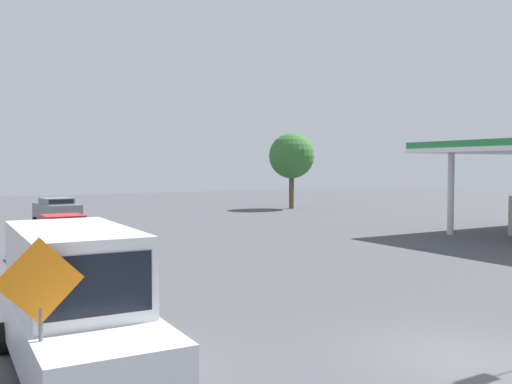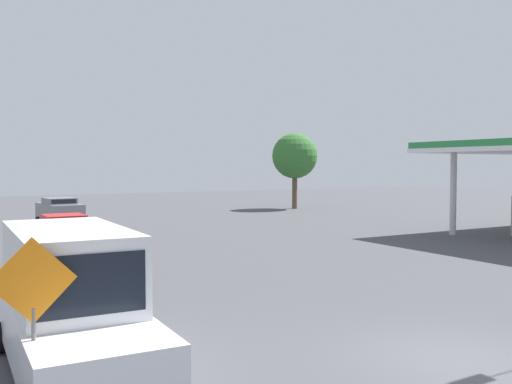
{
  "view_description": "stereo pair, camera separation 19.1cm",
  "coord_description": "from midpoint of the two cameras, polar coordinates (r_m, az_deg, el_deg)",
  "views": [
    {
      "loc": [
        9.21,
        7.59,
        3.88
      ],
      "look_at": [
        -1.36,
        -10.35,
        2.91
      ],
      "focal_mm": 40.0,
      "sensor_mm": 36.0,
      "label": 1
    },
    {
      "loc": [
        9.04,
        7.68,
        3.88
      ],
      "look_at": [
        -1.36,
        -10.35,
        2.91
      ],
      "focal_mm": 40.0,
      "sensor_mm": 36.0,
      "label": 2
    }
  ],
  "objects": [
    {
      "name": "ground_plane",
      "position": [
        12.51,
        19.31,
        -15.54
      ],
      "size": [
        140.0,
        140.0,
        0.0
      ],
      "primitive_type": "plane",
      "color": "#47474C"
    },
    {
      "name": "overhead_signal_span",
      "position": [
        11.54,
        22.43,
        11.56
      ],
      "size": [
        19.96,
        0.38,
        8.78
      ],
      "color": "#939399",
      "rests_on": "ground_plane"
    },
    {
      "name": "sedan_grey_withflow_deep",
      "position": [
        37.56,
        -19.43,
        -1.92
      ],
      "size": [
        2.4,
        4.4,
        1.87
      ],
      "color": "slate",
      "rests_on": "ground_plane"
    },
    {
      "name": "sedan_red_withflow_far",
      "position": [
        25.29,
        -18.96,
        -4.13
      ],
      "size": [
        1.98,
        3.93,
        1.82
      ],
      "color": "red",
      "rests_on": "ground_plane"
    },
    {
      "name": "box_truck_white_parked_shoulder",
      "position": [
        11.26,
        -18.1,
        -10.46
      ],
      "size": [
        2.48,
        6.43,
        2.72
      ],
      "color": "silver",
      "rests_on": "ground_plane"
    },
    {
      "name": "traffic_cone_nearest",
      "position": [
        10.9,
        -19.41,
        -16.4
      ],
      "size": [
        0.4,
        0.4,
        0.69
      ],
      "primitive_type": "cone",
      "color": "orange",
      "rests_on": "ground_plane"
    },
    {
      "name": "traffic_cone_second",
      "position": [
        13.72,
        -21.49,
        -12.45
      ],
      "size": [
        0.4,
        0.4,
        0.69
      ],
      "primitive_type": "cone",
      "color": "orange",
      "rests_on": "ground_plane"
    },
    {
      "name": "traffic_cone_third",
      "position": [
        16.63,
        -23.04,
        -9.82
      ],
      "size": [
        0.4,
        0.4,
        0.69
      ],
      "primitive_type": "cone",
      "color": "orange",
      "rests_on": "ground_plane"
    },
    {
      "name": "work_zone_sign",
      "position": [
        9.01,
        -21.37,
        -9.64
      ],
      "size": [
        1.27,
        0.06,
        2.84
      ],
      "color": "slate",
      "rests_on": "ground_plane"
    },
    {
      "name": "tree_horizon_right",
      "position": [
        51.34,
        3.48,
        3.6
      ],
      "size": [
        4.07,
        4.07,
        6.78
      ],
      "color": "brown",
      "rests_on": "ground_plane"
    }
  ]
}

